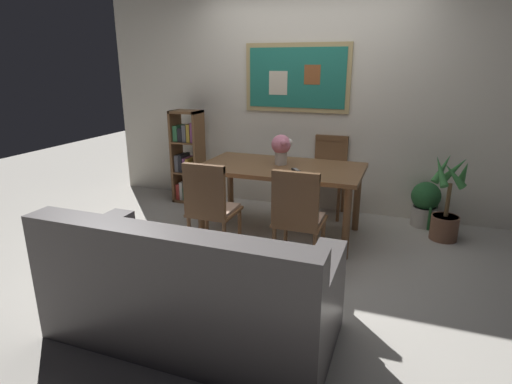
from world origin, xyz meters
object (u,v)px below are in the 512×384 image
at_px(potted_palm, 446,208).
at_px(flower_vase, 281,147).
at_px(dining_chair_near_right, 298,213).
at_px(bookshelf, 188,160).
at_px(dining_table, 281,174).
at_px(potted_ivy, 425,203).
at_px(tv_remote, 296,171).
at_px(dining_chair_near_left, 210,204).
at_px(leather_couch, 189,293).
at_px(dining_chair_far_right, 329,169).

distance_m(potted_palm, flower_vase, 1.75).
distance_m(dining_chair_near_right, potted_palm, 1.72).
xyz_separation_m(dining_chair_near_right, bookshelf, (-1.81, 1.41, 0.01)).
bearing_deg(dining_table, dining_chair_near_right, -63.92).
bearing_deg(potted_palm, dining_table, -165.13).
relative_size(potted_ivy, tv_remote, 3.24).
xyz_separation_m(dining_chair_near_left, leather_couch, (0.36, -1.04, -0.23)).
distance_m(dining_chair_near_right, flower_vase, 1.01).
relative_size(dining_chair_near_left, potted_ivy, 1.84).
bearing_deg(tv_remote, potted_ivy, 37.18).
distance_m(leather_couch, potted_palm, 2.80).
bearing_deg(potted_ivy, dining_table, -152.12).
bearing_deg(bookshelf, dining_chair_far_right, 5.60).
height_order(potted_ivy, tv_remote, tv_remote).
xyz_separation_m(dining_chair_far_right, bookshelf, (-1.76, -0.17, 0.01)).
distance_m(dining_chair_near_right, tv_remote, 0.67).
height_order(dining_chair_far_right, potted_ivy, dining_chair_far_right).
height_order(dining_chair_near_right, potted_ivy, dining_chair_near_right).
height_order(leather_couch, potted_ivy, leather_couch).
height_order(dining_chair_near_right, potted_palm, dining_chair_near_right).
bearing_deg(bookshelf, dining_chair_near_left, -54.47).
height_order(dining_chair_near_left, leather_couch, dining_chair_near_left).
height_order(dining_table, dining_chair_near_left, dining_chair_near_left).
bearing_deg(flower_vase, dining_chair_near_left, -112.88).
xyz_separation_m(potted_palm, flower_vase, (-1.61, -0.36, 0.58)).
distance_m(bookshelf, potted_ivy, 2.85).
relative_size(dining_chair_far_right, potted_palm, 1.05).
height_order(leather_couch, potted_palm, potted_palm).
distance_m(leather_couch, tv_remote, 1.75).
bearing_deg(potted_ivy, dining_chair_near_left, -139.13).
bearing_deg(dining_table, tv_remote, -40.12).
bearing_deg(dining_chair_near_left, dining_chair_far_right, 65.65).
relative_size(dining_table, tv_remote, 10.57).
bearing_deg(dining_table, potted_palm, 14.87).
bearing_deg(leather_couch, tv_remote, 81.94).
height_order(dining_table, leather_couch, leather_couch).
xyz_separation_m(dining_chair_near_right, dining_chair_near_left, (-0.78, -0.03, 0.00)).
relative_size(dining_chair_near_left, potted_palm, 1.05).
relative_size(bookshelf, potted_palm, 1.34).
distance_m(dining_table, dining_chair_far_right, 0.87).
distance_m(dining_table, leather_couch, 1.88).
bearing_deg(leather_couch, dining_chair_near_right, 68.50).
bearing_deg(dining_chair_near_left, dining_table, 64.21).
height_order(bookshelf, potted_palm, bookshelf).
bearing_deg(dining_chair_near_left, dining_chair_near_right, 2.18).
height_order(dining_chair_far_right, flower_vase, flower_vase).
distance_m(dining_table, tv_remote, 0.28).
xyz_separation_m(dining_chair_far_right, leather_couch, (-0.37, -2.65, -0.23)).
bearing_deg(dining_table, flower_vase, 108.19).
height_order(dining_chair_near_left, potted_ivy, dining_chair_near_left).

